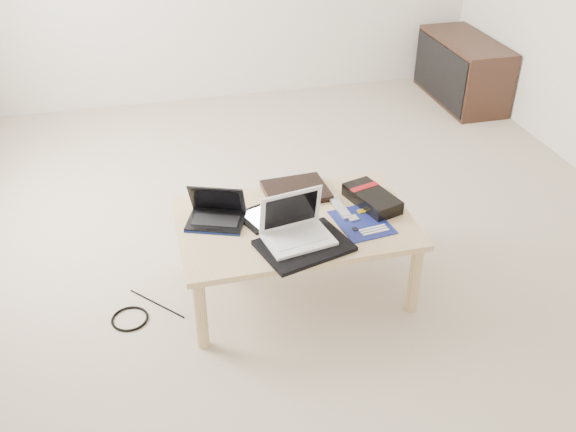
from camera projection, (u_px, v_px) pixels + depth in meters
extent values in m
plane|color=#B6A793|center=(293.00, 224.00, 3.71)|extent=(4.00, 4.00, 0.00)
cube|color=silver|center=(542.00, 233.00, 1.33)|extent=(4.00, 0.10, 2.60)
cube|color=tan|center=(295.00, 223.00, 3.02)|extent=(1.10, 0.70, 0.03)
cylinder|color=tan|center=(201.00, 314.00, 2.78)|extent=(0.06, 0.06, 0.37)
cylinder|color=tan|center=(414.00, 279.00, 2.99)|extent=(0.06, 0.06, 0.37)
cylinder|color=tan|center=(185.00, 237.00, 3.27)|extent=(0.06, 0.06, 0.37)
cylinder|color=tan|center=(370.00, 212.00, 3.48)|extent=(0.06, 0.06, 0.37)
cube|color=#392217|center=(463.00, 70.00, 5.12)|extent=(0.40, 0.90, 0.50)
cube|color=black|center=(440.00, 72.00, 5.08)|extent=(0.02, 0.86, 0.44)
cube|color=black|center=(296.00, 191.00, 3.21)|extent=(0.32, 0.27, 0.03)
cube|color=black|center=(216.00, 222.00, 2.99)|extent=(0.31, 0.26, 0.02)
cube|color=black|center=(216.00, 220.00, 2.98)|extent=(0.24, 0.17, 0.00)
cube|color=black|center=(213.00, 228.00, 2.93)|extent=(0.06, 0.04, 0.00)
cube|color=black|center=(217.00, 199.00, 2.99)|extent=(0.27, 0.17, 0.17)
cube|color=black|center=(217.00, 200.00, 2.98)|extent=(0.23, 0.13, 0.13)
cube|color=#0C1847|center=(212.00, 233.00, 2.92)|extent=(0.25, 0.10, 0.01)
cube|color=black|center=(269.00, 215.00, 3.04)|extent=(0.33, 0.29, 0.01)
cube|color=white|center=(269.00, 214.00, 3.03)|extent=(0.26, 0.23, 0.00)
cube|color=silver|center=(340.00, 208.00, 3.09)|extent=(0.06, 0.21, 0.02)
cube|color=#A5A5AA|center=(340.00, 206.00, 3.08)|extent=(0.05, 0.17, 0.00)
cube|color=black|center=(304.00, 246.00, 2.82)|extent=(0.45, 0.37, 0.02)
cube|color=silver|center=(299.00, 239.00, 2.83)|extent=(0.32, 0.25, 0.01)
cube|color=white|center=(299.00, 238.00, 2.83)|extent=(0.26, 0.15, 0.00)
cube|color=silver|center=(306.00, 247.00, 2.77)|extent=(0.07, 0.04, 0.00)
cube|color=silver|center=(291.00, 210.00, 2.84)|extent=(0.29, 0.09, 0.20)
cube|color=black|center=(291.00, 210.00, 2.84)|extent=(0.25, 0.07, 0.16)
cube|color=#0B174B|center=(362.00, 222.00, 2.99)|extent=(0.26, 0.31, 0.01)
cube|color=silver|center=(353.00, 218.00, 3.01)|extent=(0.05, 0.05, 0.01)
cube|color=gold|center=(366.00, 209.00, 3.08)|extent=(0.10, 0.02, 0.01)
cube|color=gold|center=(368.00, 211.00, 3.06)|extent=(0.10, 0.02, 0.01)
cube|color=silver|center=(372.00, 228.00, 2.94)|extent=(0.13, 0.03, 0.01)
cube|color=silver|center=(374.00, 230.00, 2.93)|extent=(0.13, 0.03, 0.01)
cube|color=silver|center=(376.00, 232.00, 2.91)|extent=(0.13, 0.03, 0.01)
cube|color=black|center=(355.00, 229.00, 2.94)|extent=(0.03, 0.03, 0.01)
cube|color=black|center=(372.00, 199.00, 3.11)|extent=(0.23, 0.33, 0.06)
cube|color=maroon|center=(365.00, 187.00, 3.14)|extent=(0.16, 0.08, 0.00)
torus|color=black|center=(281.00, 221.00, 3.00)|extent=(0.14, 0.14, 0.01)
torus|color=black|center=(130.00, 319.00, 3.02)|extent=(0.22, 0.22, 0.01)
cylinder|color=black|center=(157.00, 304.00, 3.11)|extent=(0.24, 0.27, 0.01)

